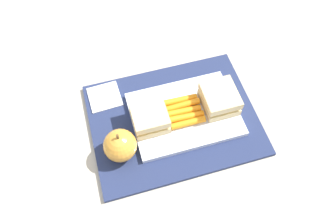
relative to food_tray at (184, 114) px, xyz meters
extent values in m
plane|color=#B7AD99|center=(0.03, 0.00, -0.02)|extent=(2.40, 2.40, 0.00)
cube|color=navy|center=(0.03, 0.00, -0.01)|extent=(0.36, 0.28, 0.01)
cube|color=white|center=(0.00, 0.00, 0.00)|extent=(0.23, 0.17, 0.01)
cube|color=#DBC189|center=(-0.08, 0.00, 0.01)|extent=(0.07, 0.08, 0.02)
cube|color=#F4CC4C|center=(-0.08, 0.00, 0.03)|extent=(0.07, 0.07, 0.01)
cube|color=#DBC189|center=(-0.08, 0.00, 0.04)|extent=(0.07, 0.08, 0.02)
cube|color=#DBC189|center=(0.08, 0.00, 0.01)|extent=(0.07, 0.08, 0.02)
cube|color=#F4CC4C|center=(0.08, 0.00, 0.03)|extent=(0.07, 0.07, 0.01)
cube|color=#DBC189|center=(0.08, 0.00, 0.04)|extent=(0.07, 0.08, 0.02)
cylinder|color=orange|center=(0.00, -0.03, 0.01)|extent=(0.08, 0.01, 0.02)
cylinder|color=orange|center=(0.00, -0.02, 0.01)|extent=(0.08, 0.01, 0.02)
cylinder|color=orange|center=(0.00, 0.00, 0.01)|extent=(0.08, 0.01, 0.02)
cylinder|color=orange|center=(0.00, 0.01, 0.01)|extent=(0.08, 0.01, 0.02)
cylinder|color=orange|center=(0.00, 0.03, 0.01)|extent=(0.08, 0.01, 0.01)
sphere|color=gold|center=(0.15, 0.05, 0.03)|extent=(0.07, 0.07, 0.07)
cylinder|color=brown|center=(0.15, 0.05, 0.07)|extent=(0.01, 0.01, 0.01)
cube|color=white|center=(0.16, -0.10, 0.00)|extent=(0.07, 0.07, 0.00)
camera|label=1|loc=(0.14, 0.34, 0.62)|focal=35.17mm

